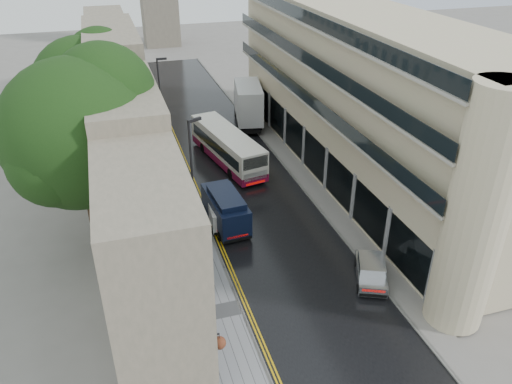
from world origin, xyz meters
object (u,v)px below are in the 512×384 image
cream_bus (230,163)px  white_lorry (238,110)px  white_van (213,223)px  lamp_post_near (193,184)px  lamp_post_far (161,103)px  silver_hatchback (360,283)px  tree_far (87,104)px  pedestrian (181,205)px  tree_near (82,158)px  navy_van (220,224)px

cream_bus → white_lorry: (3.64, 10.73, 0.78)m
white_van → white_lorry: bearing=72.7°
cream_bus → white_van: 8.73m
lamp_post_near → lamp_post_far: lamp_post_near is taller
lamp_post_far → silver_hatchback: bearing=-70.7°
tree_far → pedestrian: bearing=-60.7°
cream_bus → white_van: bearing=-124.0°
pedestrian → lamp_post_near: 5.10m
cream_bus → white_lorry: size_ratio=1.28×
tree_near → lamp_post_near: bearing=-11.4°
pedestrian → navy_van: bearing=136.9°
tree_near → lamp_post_near: (6.81, -1.38, -2.27)m
tree_near → cream_bus: 14.74m
tree_far → lamp_post_far: size_ratio=1.43×
white_van → navy_van: navy_van is taller
tree_far → cream_bus: size_ratio=1.09×
tree_far → white_lorry: 16.26m
tree_near → tree_far: tree_near is taller
tree_far → lamp_post_near: tree_far is taller
pedestrian → cream_bus: bearing=-117.3°
tree_far → white_lorry: (14.96, 5.04, -3.88)m
lamp_post_near → navy_van: bearing=-39.3°
tree_far → lamp_post_far: 7.78m
white_lorry → pedestrian: 18.21m
pedestrian → lamp_post_far: (0.70, 14.25, 3.40)m
tree_near → lamp_post_far: 18.07m
white_lorry → lamp_post_near: 21.30m
navy_van → lamp_post_near: (-1.69, 0.46, 3.23)m
white_lorry → lamp_post_near: (-8.45, -19.41, 2.32)m
tree_far → white_lorry: bearing=18.6°
navy_van → pedestrian: size_ratio=2.91×
cream_bus → navy_van: (-3.12, -9.14, -0.13)m
white_lorry → white_van: 20.07m
pedestrian → lamp_post_far: bearing=-74.0°
navy_van → lamp_post_far: bearing=90.6°
silver_hatchback → white_van: 11.69m
cream_bus → lamp_post_near: 10.40m
lamp_post_near → lamp_post_far: 17.84m
white_lorry → lamp_post_far: (-8.22, -1.58, 2.13)m
cream_bus → lamp_post_near: lamp_post_near is taller
tree_far → cream_bus: 13.50m
tree_near → white_van: bearing=-4.8°
silver_hatchback → lamp_post_near: size_ratio=0.44×
cream_bus → white_lorry: bearing=60.4°
navy_van → lamp_post_near: 3.68m
lamp_post_far → pedestrian: bearing=-91.1°
tree_near → white_van: tree_near is taller
cream_bus → navy_van: cream_bus is taller
lamp_post_near → lamp_post_far: (0.23, 17.84, -0.19)m
tree_far → navy_van: 17.62m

